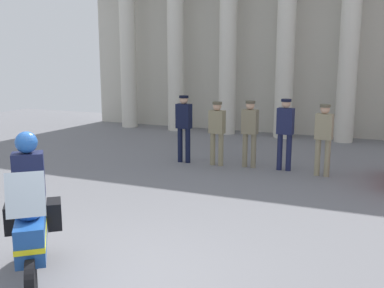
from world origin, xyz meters
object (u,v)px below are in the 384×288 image
at_px(officer_in_row_1, 217,128).
at_px(motorcycle_with_rider, 32,222).
at_px(officer_in_row_4, 324,134).
at_px(officer_in_row_0, 184,123).
at_px(officer_in_row_2, 250,128).
at_px(officer_in_row_3, 285,129).

bearing_deg(officer_in_row_1, motorcycle_with_rider, 95.08).
distance_m(officer_in_row_1, officer_in_row_4, 2.60).
bearing_deg(officer_in_row_0, motorcycle_with_rider, 102.88).
height_order(officer_in_row_1, motorcycle_with_rider, motorcycle_with_rider).
height_order(officer_in_row_2, officer_in_row_4, officer_in_row_4).
relative_size(officer_in_row_0, officer_in_row_1, 1.08).
height_order(officer_in_row_3, officer_in_row_4, officer_in_row_3).
relative_size(officer_in_row_0, motorcycle_with_rider, 0.92).
bearing_deg(officer_in_row_3, motorcycle_with_rider, 81.15).
xyz_separation_m(officer_in_row_1, officer_in_row_3, (1.68, 0.16, 0.07)).
bearing_deg(officer_in_row_0, officer_in_row_1, -173.80).
bearing_deg(motorcycle_with_rider, officer_in_row_3, 126.63).
relative_size(officer_in_row_3, officer_in_row_4, 1.04).
height_order(officer_in_row_2, motorcycle_with_rider, motorcycle_with_rider).
bearing_deg(motorcycle_with_rider, officer_in_row_0, 148.36).
height_order(officer_in_row_0, officer_in_row_4, officer_in_row_0).
bearing_deg(motorcycle_with_rider, officer_in_row_4, 118.98).
bearing_deg(officer_in_row_1, officer_in_row_0, 6.20).
distance_m(officer_in_row_2, officer_in_row_4, 1.80).
distance_m(officer_in_row_0, motorcycle_with_rider, 6.65).
bearing_deg(officer_in_row_4, officer_in_row_1, 4.58).
xyz_separation_m(officer_in_row_4, motorcycle_with_rider, (-2.61, -6.57, -0.19)).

